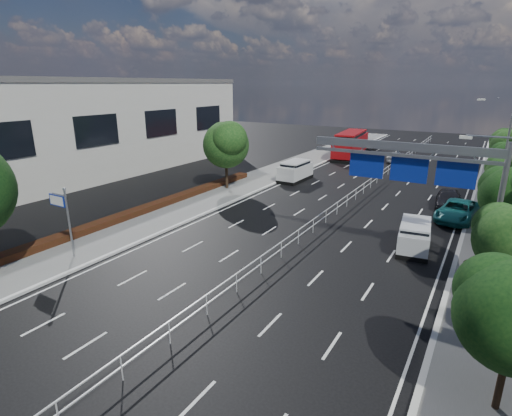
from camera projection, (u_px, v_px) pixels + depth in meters
The scene contains 25 objects.
ground at pixel (218, 307), 18.55m from camera, with size 160.00×160.00×0.00m, color black.
sidewalk_near at pixel (64, 254), 24.16m from camera, with size 5.00×140.00×0.14m, color slate.
sidewalk_far at pixel (506, 402), 12.90m from camera, with size 5.00×140.00×0.14m, color slate.
kerb_near at pixel (91, 263), 22.93m from camera, with size 0.25×140.00×0.15m, color silver.
kerb_far at pixel (423, 375), 14.12m from camera, with size 0.25×140.00×0.15m, color silver.
median_fence at pixel (361, 190), 36.83m from camera, with size 0.05×85.00×1.02m.
hedge_near at pixel (110, 221), 29.05m from camera, with size 1.00×36.00×0.44m, color black.
toilet_sign at pixel (63, 210), 23.03m from camera, with size 1.62×0.18×4.34m.
overhead_gantry at pixel (423, 166), 21.81m from camera, with size 10.24×0.38×7.45m.
streetlight_far at pixel (503, 143), 33.15m from camera, with size 2.78×2.40×9.00m.
near_building at pixel (99, 128), 46.49m from camera, with size 12.00×38.00×10.00m, color beige.
near_tree_back at pixel (226, 142), 37.74m from camera, with size 4.84×4.51×6.69m.
far_tree_d at pixel (512, 193), 23.80m from camera, with size 3.85×3.59×5.34m.
far_tree_e at pixel (510, 172), 29.99m from camera, with size 3.63×3.38×5.13m.
far_tree_f at pixel (509, 158), 36.15m from camera, with size 3.52×3.28×5.02m.
far_tree_g at pixel (509, 144), 42.21m from camera, with size 3.96×3.69×5.45m.
far_tree_h at pixel (508, 139), 48.46m from camera, with size 3.41×3.18×4.91m.
white_minivan at pixel (295, 171), 42.42m from camera, with size 2.19×4.86×2.09m.
red_bus at pixel (351, 144), 56.15m from camera, with size 3.93×11.83×3.47m.
near_car_silver at pixel (395, 157), 52.28m from camera, with size 1.73×4.29×1.46m, color #ACADB4.
near_car_dark at pixel (369, 145), 62.40m from camera, with size 1.46×4.19×1.38m, color black.
silver_minivan at pixel (414, 236), 24.82m from camera, with size 2.31×4.42×1.75m.
parked_car_teal at pixel (458, 211), 30.08m from camera, with size 2.47×5.36×1.49m, color #165F63.
parked_car_dark at pixel (448, 199), 33.31m from camera, with size 1.94×4.76×1.38m, color black.
pedestrian_a at pixel (464, 278), 18.96m from camera, with size 0.70×0.46×1.91m, color gray.
Camera 1 is at (9.91, -13.10, 9.93)m, focal length 28.00 mm.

